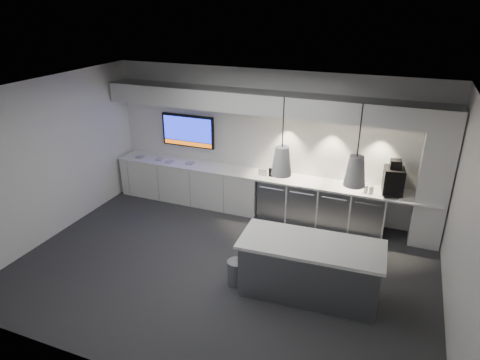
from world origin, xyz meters
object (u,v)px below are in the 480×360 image
at_px(island, 310,269).
at_px(coffee_machine, 393,180).
at_px(wall_tv, 188,131).
at_px(bin, 236,272).

bearing_deg(island, coffee_machine, 64.22).
height_order(island, coffee_machine, coffee_machine).
height_order(wall_tv, bin, wall_tv).
height_order(wall_tv, island, wall_tv).
height_order(wall_tv, coffee_machine, wall_tv).
relative_size(wall_tv, coffee_machine, 1.90).
distance_m(wall_tv, island, 4.43).
bearing_deg(wall_tv, coffee_machine, -3.21).
bearing_deg(bin, island, 8.70).
distance_m(bin, coffee_machine, 3.43).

